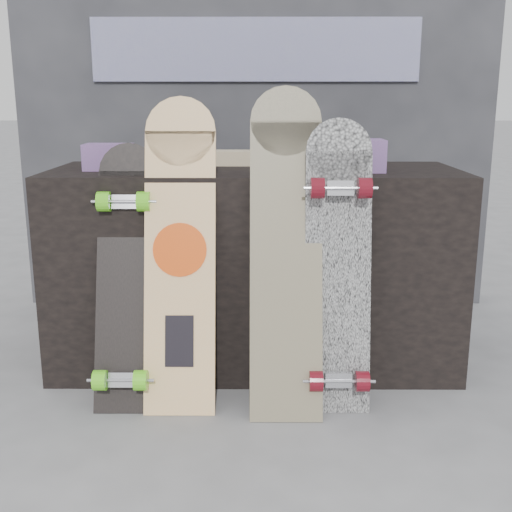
{
  "coord_description": "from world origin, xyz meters",
  "views": [
    {
      "loc": [
        0.02,
        -2.03,
        1.07
      ],
      "look_at": [
        0.01,
        0.2,
        0.52
      ],
      "focal_mm": 45.0,
      "sensor_mm": 36.0,
      "label": 1
    }
  ],
  "objects_px": {
    "longboard_geisha": "(180,245)",
    "skateboard_dark": "(125,272)",
    "longboard_cascadia": "(338,264)",
    "vendor_table": "(255,267)",
    "longboard_celtic": "(286,241)"
  },
  "relations": [
    {
      "from": "longboard_cascadia",
      "to": "skateboard_dark",
      "type": "distance_m",
      "value": 0.75
    },
    {
      "from": "vendor_table",
      "to": "longboard_cascadia",
      "type": "relative_size",
      "value": 1.59
    },
    {
      "from": "longboard_cascadia",
      "to": "skateboard_dark",
      "type": "bearing_deg",
      "value": 175.68
    },
    {
      "from": "vendor_table",
      "to": "longboard_celtic",
      "type": "xyz_separation_m",
      "value": [
        0.11,
        -0.37,
        0.19
      ]
    },
    {
      "from": "longboard_geisha",
      "to": "longboard_cascadia",
      "type": "distance_m",
      "value": 0.55
    },
    {
      "from": "longboard_geisha",
      "to": "skateboard_dark",
      "type": "relative_size",
      "value": 1.18
    },
    {
      "from": "longboard_geisha",
      "to": "longboard_celtic",
      "type": "height_order",
      "value": "longboard_celtic"
    },
    {
      "from": "vendor_table",
      "to": "longboard_geisha",
      "type": "relative_size",
      "value": 1.48
    },
    {
      "from": "vendor_table",
      "to": "longboard_geisha",
      "type": "distance_m",
      "value": 0.47
    },
    {
      "from": "vendor_table",
      "to": "longboard_cascadia",
      "type": "xyz_separation_m",
      "value": [
        0.29,
        -0.4,
        0.12
      ]
    },
    {
      "from": "skateboard_dark",
      "to": "vendor_table",
      "type": "bearing_deg",
      "value": 37.26
    },
    {
      "from": "longboard_geisha",
      "to": "longboard_celtic",
      "type": "xyz_separation_m",
      "value": [
        0.37,
        -0.02,
        0.02
      ]
    },
    {
      "from": "longboard_celtic",
      "to": "skateboard_dark",
      "type": "height_order",
      "value": "longboard_celtic"
    },
    {
      "from": "vendor_table",
      "to": "longboard_cascadia",
      "type": "height_order",
      "value": "longboard_cascadia"
    },
    {
      "from": "skateboard_dark",
      "to": "longboard_geisha",
      "type": "bearing_deg",
      "value": -0.99
    }
  ]
}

